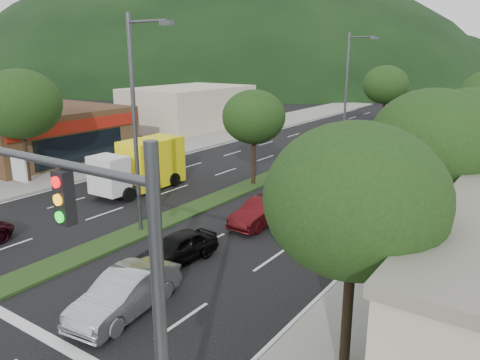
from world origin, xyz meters
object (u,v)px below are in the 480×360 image
Objects in this scene: box_truck at (143,167)px; tree_r_c at (468,124)px; tree_med_far at (386,85)px; motorhome at (435,148)px; tree_r_b at (432,142)px; traffic_signal at (96,255)px; tree_med_near at (254,117)px; car_queue_d at (358,196)px; car_queue_a at (178,248)px; car_queue_c at (262,212)px; streetlight_mid at (349,85)px; tree_r_a at (355,200)px; streetlight_near at (137,116)px; sedan_silver at (125,293)px; car_queue_b at (390,179)px; tree_l_a at (20,104)px.

tree_r_c is at bearing -159.57° from box_truck.
tree_med_far reaches higher than motorhome.
tree_r_b is at bearing -69.44° from tree_med_far.
tree_med_near is (-9.03, 19.54, -0.22)m from traffic_signal.
tree_med_far is at bearing 108.58° from car_queue_d.
car_queue_a is at bearing 141.51° from box_truck.
tree_r_b is at bearing 2.14° from car_queue_c.
streetlight_mid is at bearing -106.16° from box_truck.
tree_r_b reaches higher than tree_r_a.
streetlight_near is 7.60m from car_queue_c.
sedan_silver is at bearing 132.25° from box_truck.
tree_med_far reaches higher than traffic_signal.
streetlight_near is 8.55m from box_truck.
car_queue_b is at bearing 154.37° from tree_r_c.
streetlight_mid reaches higher than car_queue_a.
tree_med_far reaches higher than car_queue_a.
streetlight_near is 16.69m from car_queue_b.
box_truck is (-17.13, 9.26, -3.36)m from tree_r_a.
tree_med_near is 1.11× the size of car_queue_d.
motorhome is at bearing 75.84° from car_queue_c.
car_queue_a is (-1.20, 3.90, -0.09)m from sedan_silver.
tree_r_c is 18.69m from box_truck.
tree_r_a is 18.44m from tree_med_near.
box_truck is (-5.13, -4.74, -2.97)m from tree_med_near.
tree_r_c is 16.38m from car_queue_a.
tree_r_b reaches higher than tree_med_far.
car_queue_a is at bearing 163.37° from tree_r_a.
car_queue_b reaches higher than car_queue_a.
motorhome reaches higher than sedan_silver.
car_queue_a is at bearing -121.36° from tree_r_c.
streetlight_mid reaches higher than tree_med_near.
streetlight_near is at bearing -8.95° from tree_l_a.
streetlight_mid is at bearing 117.55° from car_queue_d.
tree_r_b is 1.60× the size of sedan_silver.
tree_r_b reaches higher than sedan_silver.
box_truck reaches higher than car_queue_c.
tree_l_a is (-24.50, 6.00, 0.36)m from tree_r_a.
traffic_signal reaches higher than motorhome.
box_truck is at bearing 175.77° from car_queue_c.
streetlight_mid is (-8.82, 34.54, 0.94)m from traffic_signal.
tree_l_a reaches higher than tree_r_a.
traffic_signal is 13.87m from tree_r_b.
tree_med_far reaches higher than car_queue_c.
tree_r_b reaches higher than car_queue_d.
car_queue_c is at bearing 44.98° from streetlight_near.
streetlight_near and streetlight_mid have the same top height.
car_queue_c is 0.42× the size of motorhome.
tree_r_c is 1.49× the size of sedan_silver.
tree_med_near is at bearing 115.64° from car_queue_a.
car_queue_a is (3.55, -1.54, -4.96)m from streetlight_near.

